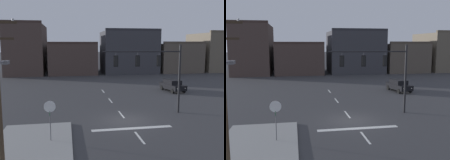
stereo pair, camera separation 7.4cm
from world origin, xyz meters
TOP-DOWN VIEW (x-y plane):
  - ground_plane at (0.00, 0.00)m, footprint 400.00×400.00m
  - sidewalk_near_corner at (-7.18, -4.00)m, footprint 5.00×8.00m
  - stop_bar_paint at (0.00, -2.00)m, footprint 6.40×0.50m
  - lane_centreline at (0.00, 2.00)m, footprint 0.16×26.40m
  - signal_mast_near_side at (3.13, 1.95)m, footprint 7.32×0.80m
  - stop_sign at (-6.08, -3.78)m, footprint 0.76×0.64m
  - car_lot_nearside at (9.54, 12.34)m, footprint 2.35×4.61m
  - building_row at (6.50, 37.77)m, footprint 51.30×13.75m

SIDE VIEW (x-z plane):
  - ground_plane at x=0.00m, z-range 0.00..0.00m
  - lane_centreline at x=0.00m, z-range 0.00..0.01m
  - stop_bar_paint at x=0.00m, z-range 0.00..0.01m
  - sidewalk_near_corner at x=-7.18m, z-range 0.00..0.15m
  - car_lot_nearside at x=9.54m, z-range 0.05..1.66m
  - stop_sign at x=-6.08m, z-range 0.73..3.56m
  - building_row at x=6.50m, z-range -1.23..9.90m
  - signal_mast_near_side at x=3.13m, z-range 1.19..7.69m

